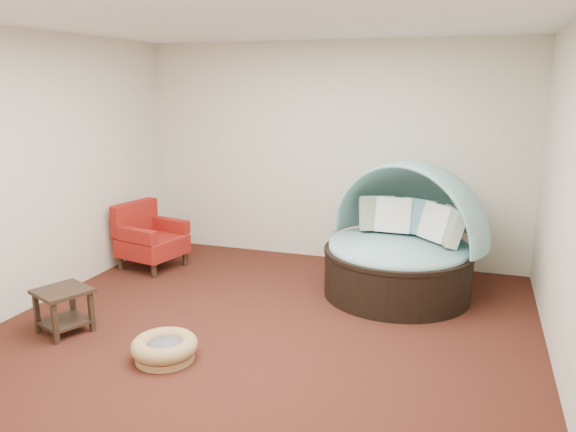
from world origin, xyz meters
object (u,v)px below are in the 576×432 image
(canopy_daybed, at_px, (403,233))
(pet_basket, at_px, (165,348))
(red_armchair, at_px, (149,238))
(side_table, at_px, (63,305))

(canopy_daybed, distance_m, pet_basket, 2.84)
(canopy_daybed, bearing_deg, red_armchair, -154.95)
(pet_basket, xyz_separation_m, red_armchair, (-1.46, 2.10, 0.28))
(pet_basket, distance_m, side_table, 1.19)
(side_table, bearing_deg, pet_basket, -8.50)
(side_table, bearing_deg, canopy_daybed, 35.71)
(canopy_daybed, height_order, side_table, canopy_daybed)
(red_armchair, bearing_deg, canopy_daybed, 14.34)
(pet_basket, relative_size, side_table, 1.22)
(canopy_daybed, bearing_deg, pet_basket, -104.19)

